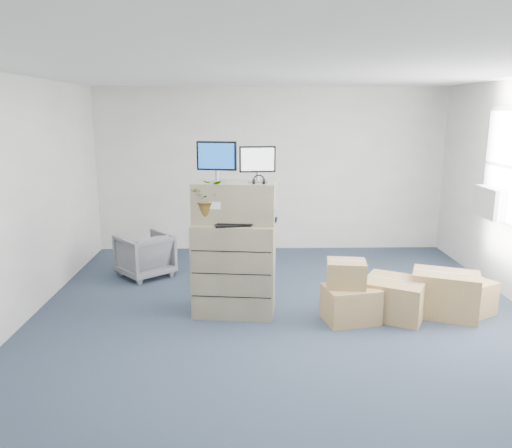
# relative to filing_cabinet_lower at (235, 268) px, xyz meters

# --- Properties ---
(ground) EXTENTS (7.00, 7.00, 0.00)m
(ground) POSITION_rel_filing_cabinet_lower_xyz_m (0.57, -0.61, -0.56)
(ground) COLOR #253143
(ground) RESTS_ON ground
(wall_back) EXTENTS (6.00, 0.02, 2.80)m
(wall_back) POSITION_rel_filing_cabinet_lower_xyz_m (0.57, 2.90, 0.84)
(wall_back) COLOR beige
(wall_back) RESTS_ON ground
(ac_unit) EXTENTS (0.24, 0.60, 0.40)m
(ac_unit) POSITION_rel_filing_cabinet_lower_xyz_m (3.44, 0.79, 0.64)
(ac_unit) COLOR silver
(ac_unit) RESTS_ON wall_right
(filing_cabinet_lower) EXTENTS (1.01, 0.68, 1.11)m
(filing_cabinet_lower) POSITION_rel_filing_cabinet_lower_xyz_m (0.00, 0.00, 0.00)
(filing_cabinet_lower) COLOR #82755A
(filing_cabinet_lower) RESTS_ON ground
(filing_cabinet_upper) EXTENTS (1.00, 0.58, 0.48)m
(filing_cabinet_upper) POSITION_rel_filing_cabinet_lower_xyz_m (0.01, 0.05, 0.80)
(filing_cabinet_upper) COLOR #82755A
(filing_cabinet_upper) RESTS_ON filing_cabinet_lower
(monitor_left) EXTENTS (0.47, 0.22, 0.47)m
(monitor_left) POSITION_rel_filing_cabinet_lower_xyz_m (-0.20, 0.10, 1.30)
(monitor_left) COLOR #99999E
(monitor_left) RESTS_ON filing_cabinet_upper
(monitor_right) EXTENTS (0.42, 0.18, 0.41)m
(monitor_right) POSITION_rel_filing_cabinet_lower_xyz_m (0.27, 0.03, 1.27)
(monitor_right) COLOR #99999E
(monitor_right) RESTS_ON filing_cabinet_upper
(headphones) EXTENTS (0.14, 0.03, 0.14)m
(headphones) POSITION_rel_filing_cabinet_lower_xyz_m (0.29, -0.12, 1.07)
(headphones) COLOR black
(headphones) RESTS_ON filing_cabinet_upper
(keyboard) EXTENTS (0.49, 0.28, 0.02)m
(keyboard) POSITION_rel_filing_cabinet_lower_xyz_m (0.01, -0.15, 0.57)
(keyboard) COLOR black
(keyboard) RESTS_ON filing_cabinet_lower
(mouse) EXTENTS (0.09, 0.06, 0.03)m
(mouse) POSITION_rel_filing_cabinet_lower_xyz_m (0.28, -0.10, 0.57)
(mouse) COLOR silver
(mouse) RESTS_ON filing_cabinet_lower
(water_bottle) EXTENTS (0.07, 0.07, 0.26)m
(water_bottle) POSITION_rel_filing_cabinet_lower_xyz_m (0.04, 0.02, 0.69)
(water_bottle) COLOR gray
(water_bottle) RESTS_ON filing_cabinet_lower
(phone_dock) EXTENTS (0.07, 0.06, 0.15)m
(phone_dock) POSITION_rel_filing_cabinet_lower_xyz_m (-0.01, 0.03, 0.61)
(phone_dock) COLOR silver
(phone_dock) RESTS_ON filing_cabinet_lower
(external_drive) EXTENTS (0.24, 0.20, 0.06)m
(external_drive) POSITION_rel_filing_cabinet_lower_xyz_m (0.40, 0.06, 0.59)
(external_drive) COLOR black
(external_drive) RESTS_ON filing_cabinet_lower
(tissue_box) EXTENTS (0.26, 0.15, 0.09)m
(tissue_box) POSITION_rel_filing_cabinet_lower_xyz_m (0.39, 0.07, 0.67)
(tissue_box) COLOR #4495E7
(tissue_box) RESTS_ON external_drive
(potted_plant) EXTENTS (0.41, 0.45, 0.43)m
(potted_plant) POSITION_rel_filing_cabinet_lower_xyz_m (-0.30, -0.05, 0.80)
(potted_plant) COLOR #90A282
(potted_plant) RESTS_ON filing_cabinet_lower
(office_chair) EXTENTS (0.93, 0.93, 0.70)m
(office_chair) POSITION_rel_filing_cabinet_lower_xyz_m (-1.36, 1.39, -0.21)
(office_chair) COLOR slate
(office_chair) RESTS_ON ground
(cardboard_boxes) EXTENTS (2.14, 0.87, 0.72)m
(cardboard_boxes) POSITION_rel_filing_cabinet_lower_xyz_m (2.09, -0.19, -0.30)
(cardboard_boxes) COLOR #997C4A
(cardboard_boxes) RESTS_ON ground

